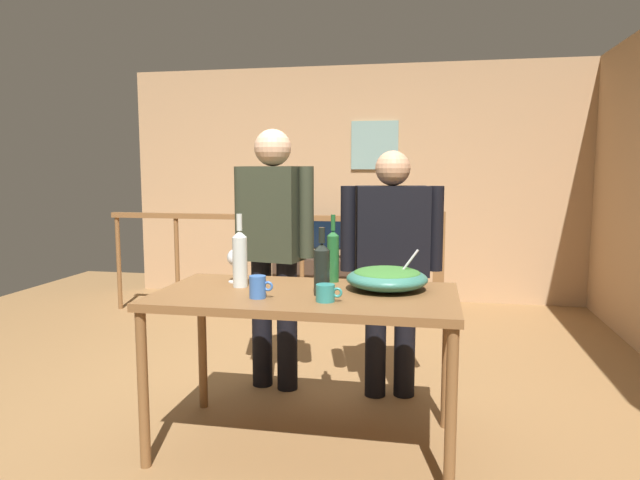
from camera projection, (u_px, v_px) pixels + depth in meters
name	position (u px, v px, depth m)	size (l,w,h in m)	color
ground_plane	(286.00, 400.00, 3.46)	(7.69, 7.69, 0.00)	olive
back_wall	(353.00, 184.00, 6.20)	(4.97, 0.10, 2.51)	tan
framed_picture	(375.00, 145.00, 6.04)	(0.50, 0.03, 0.51)	#789B96
stair_railing	(321.00, 251.00, 5.30)	(3.25, 0.10, 1.03)	brown
tv_console	(318.00, 280.00, 6.04)	(0.90, 0.40, 0.48)	#38281E
flat_screen_tv	(318.00, 235.00, 5.95)	(0.55, 0.12, 0.41)	black
serving_table	(306.00, 307.00, 2.81)	(1.48, 0.78, 0.80)	brown
salad_bowl	(387.00, 277.00, 2.86)	(0.41, 0.41, 0.21)	#337060
wine_glass	(235.00, 259.00, 3.05)	(0.08, 0.08, 0.18)	silver
wine_bottle_dark	(322.00, 268.00, 2.73)	(0.08, 0.08, 0.33)	black
wine_bottle_green	(333.00, 255.00, 3.06)	(0.06, 0.06, 0.36)	#1E5628
wine_bottle_clear	(240.00, 257.00, 2.92)	(0.08, 0.08, 0.38)	silver
mug_teal	(326.00, 293.00, 2.60)	(0.12, 0.09, 0.08)	teal
mug_blue	(258.00, 287.00, 2.67)	(0.12, 0.08, 0.11)	#3866B2
person_standing_left	(274.00, 239.00, 3.57)	(0.53, 0.28, 1.65)	black
person_standing_right	(391.00, 254.00, 3.44)	(0.61, 0.30, 1.51)	black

